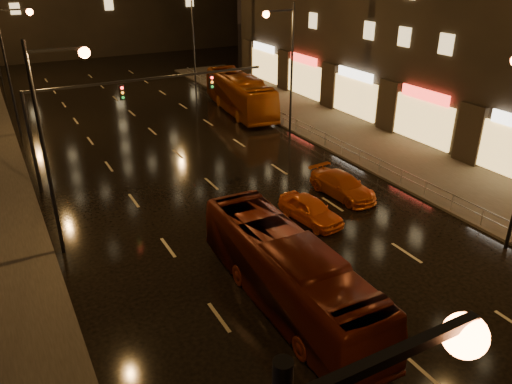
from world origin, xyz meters
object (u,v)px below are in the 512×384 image
at_px(bus_red, 288,273).
at_px(taxi_far, 343,185).
at_px(bus_curb, 240,94).
at_px(taxi_near, 311,210).

distance_m(bus_red, taxi_far, 11.07).
relative_size(bus_curb, taxi_near, 3.00).
xyz_separation_m(bus_red, bus_curb, (11.16, 26.29, 0.15)).
bearing_deg(taxi_near, bus_curb, 65.48).
distance_m(bus_curb, taxi_far, 19.31).
height_order(bus_red, taxi_near, bus_red).
bearing_deg(bus_curb, taxi_near, -99.60).
xyz_separation_m(bus_curb, taxi_far, (-2.81, -19.07, -1.02)).
distance_m(bus_red, bus_curb, 28.56).
height_order(taxi_near, taxi_far, taxi_near).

